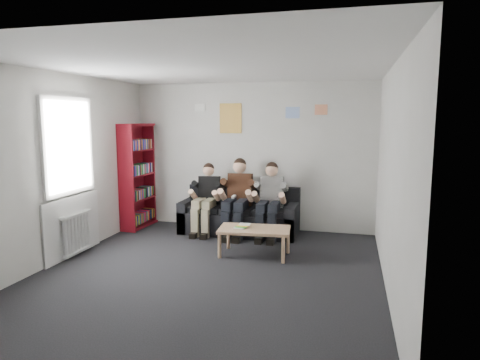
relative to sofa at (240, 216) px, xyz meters
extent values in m
plane|color=black|center=(0.12, -2.10, -0.29)|extent=(5.00, 5.00, 0.00)
plane|color=white|center=(0.12, -2.10, 2.41)|extent=(5.00, 5.00, 0.00)
plane|color=beige|center=(0.12, 0.40, 1.06)|extent=(4.50, 0.00, 4.50)
plane|color=beige|center=(0.12, -4.60, 1.06)|extent=(4.50, 0.00, 4.50)
plane|color=beige|center=(-2.13, -2.10, 1.06)|extent=(0.00, 5.00, 5.00)
plane|color=beige|center=(2.37, -2.10, 1.06)|extent=(0.00, 5.00, 5.00)
cube|color=black|center=(0.00, -0.04, -0.09)|extent=(2.08, 0.85, 0.40)
cube|color=black|center=(0.00, 0.29, 0.31)|extent=(2.08, 0.19, 0.41)
cube|color=black|center=(-0.96, -0.04, -0.01)|extent=(0.17, 0.85, 0.57)
cube|color=black|center=(0.96, -0.04, -0.01)|extent=(0.17, 0.85, 0.57)
cube|color=black|center=(0.00, -0.12, 0.16)|extent=(1.74, 0.59, 0.09)
cube|color=maroon|center=(-1.96, -0.09, 0.69)|extent=(0.29, 0.88, 1.95)
cube|color=tan|center=(0.55, -1.24, 0.11)|extent=(1.05, 0.58, 0.04)
cylinder|color=tan|center=(0.07, -1.48, -0.10)|extent=(0.05, 0.05, 0.38)
cylinder|color=tan|center=(1.02, -1.48, -0.10)|extent=(0.05, 0.05, 0.38)
cylinder|color=tan|center=(0.07, -1.00, -0.10)|extent=(0.05, 0.05, 0.38)
cylinder|color=tan|center=(1.02, -1.00, -0.10)|extent=(0.05, 0.05, 0.38)
cube|color=silver|center=(0.34, -1.29, 0.14)|extent=(0.16, 0.12, 0.01)
cube|color=#53C145|center=(0.35, -1.27, 0.15)|extent=(0.16, 0.12, 0.01)
cube|color=yellow|center=(0.37, -1.24, 0.16)|extent=(0.16, 0.12, 0.01)
cube|color=silver|center=(0.39, -1.22, 0.18)|extent=(0.16, 0.12, 0.01)
cube|color=black|center=(-0.58, 0.00, 0.46)|extent=(0.38, 0.28, 0.54)
sphere|color=#E8B08D|center=(-0.58, -0.03, 0.83)|extent=(0.21, 0.21, 0.21)
sphere|color=black|center=(-0.58, -0.02, 0.86)|extent=(0.20, 0.20, 0.20)
cube|color=gray|center=(-0.58, -0.28, 0.27)|extent=(0.34, 0.44, 0.14)
cube|color=gray|center=(-0.58, -0.49, -0.04)|extent=(0.32, 0.13, 0.49)
cube|color=black|center=(-0.58, -0.55, -0.24)|extent=(0.32, 0.25, 0.09)
cube|color=#462317|center=(0.00, 0.02, 0.49)|extent=(0.43, 0.31, 0.61)
sphere|color=#E8B08D|center=(0.00, -0.03, 0.91)|extent=(0.24, 0.24, 0.24)
sphere|color=black|center=(0.00, -0.01, 0.95)|extent=(0.23, 0.23, 0.23)
cube|color=black|center=(0.00, -0.31, 0.28)|extent=(0.39, 0.49, 0.16)
cube|color=black|center=(0.00, -0.54, -0.04)|extent=(0.37, 0.15, 0.49)
cube|color=black|center=(0.00, -0.61, -0.24)|extent=(0.37, 0.28, 0.11)
cube|color=silver|center=(0.00, -0.41, 0.44)|extent=(0.04, 0.15, 0.04)
cube|color=silver|center=(0.58, 0.01, 0.47)|extent=(0.40, 0.30, 0.57)
sphere|color=#E8B08D|center=(0.58, -0.03, 0.87)|extent=(0.22, 0.22, 0.22)
sphere|color=black|center=(0.58, -0.02, 0.90)|extent=(0.21, 0.21, 0.21)
cube|color=black|center=(0.58, -0.29, 0.27)|extent=(0.36, 0.46, 0.15)
cube|color=black|center=(0.58, -0.51, -0.04)|extent=(0.34, 0.14, 0.49)
cube|color=black|center=(0.58, -0.57, -0.24)|extent=(0.34, 0.26, 0.10)
cylinder|color=silver|center=(-2.03, -2.18, 0.06)|extent=(0.06, 0.06, 0.60)
cylinder|color=silver|center=(-2.03, -2.10, 0.06)|extent=(0.06, 0.06, 0.60)
cylinder|color=silver|center=(-2.03, -2.02, 0.06)|extent=(0.06, 0.06, 0.60)
cylinder|color=silver|center=(-2.03, -1.94, 0.06)|extent=(0.06, 0.06, 0.60)
cylinder|color=silver|center=(-2.03, -1.86, 0.06)|extent=(0.06, 0.06, 0.60)
cylinder|color=silver|center=(-2.03, -1.78, 0.06)|extent=(0.06, 0.06, 0.60)
cylinder|color=silver|center=(-2.03, -1.70, 0.06)|extent=(0.06, 0.06, 0.60)
cylinder|color=silver|center=(-2.03, -1.62, 0.06)|extent=(0.06, 0.06, 0.60)
cube|color=silver|center=(-2.03, -1.90, -0.22)|extent=(0.10, 0.64, 0.04)
cube|color=silver|center=(-2.03, -1.90, 0.34)|extent=(0.10, 0.64, 0.04)
cube|color=white|center=(-2.11, -1.90, 1.36)|extent=(0.02, 1.00, 1.30)
cube|color=silver|center=(-2.10, -1.90, 2.04)|extent=(0.05, 1.12, 0.06)
cube|color=silver|center=(-2.10, -1.90, 0.68)|extent=(0.05, 1.12, 0.06)
cube|color=silver|center=(-2.10, -1.90, 0.16)|extent=(0.03, 1.30, 0.90)
cube|color=#DDD74E|center=(-0.28, 0.38, 1.76)|extent=(0.42, 0.01, 0.55)
cube|color=#458CED|center=(0.87, 0.38, 1.86)|extent=(0.25, 0.01, 0.20)
cube|color=#BD3B71|center=(1.37, 0.38, 1.91)|extent=(0.22, 0.01, 0.18)
cube|color=white|center=(-0.88, 0.38, 1.96)|extent=(0.20, 0.01, 0.14)
camera|label=1|loc=(1.90, -7.31, 1.77)|focal=32.00mm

